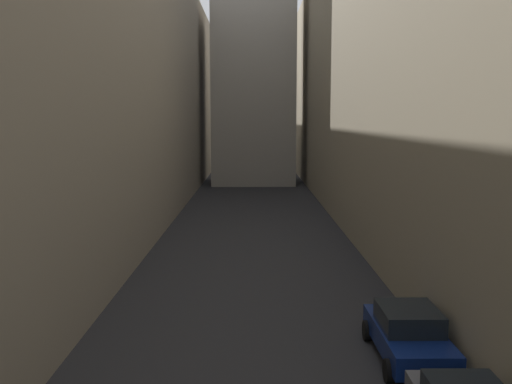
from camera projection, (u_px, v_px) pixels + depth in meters
ground_plane at (254, 215)px, 42.42m from camera, size 264.00×264.00×0.00m
building_block_left at (84, 84)px, 43.18m from camera, size 14.03×108.00×18.92m
building_block_right at (408, 76)px, 43.23m from camera, size 11.66×108.00×20.08m
parked_car_right_far at (408, 333)px, 16.87m from camera, size 1.98×4.39×1.54m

